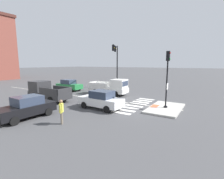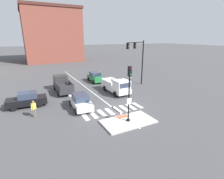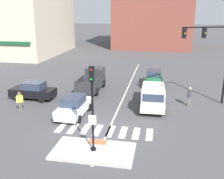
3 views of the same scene
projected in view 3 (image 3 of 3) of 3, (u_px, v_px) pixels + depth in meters
The scene contains 23 objects.
ground_plane at pixel (103, 133), 17.52m from camera, with size 300.00×300.00×0.00m, color #474749.
traffic_island at pixel (93, 151), 15.12m from camera, with size 4.75×2.63×0.15m, color #B2AFA8.
tactile_pad_front at pixel (97, 142), 16.00m from camera, with size 1.10×0.60×0.01m, color #DB5B38.
signal_pole at pixel (92, 102), 14.22m from camera, with size 0.44×0.38×4.94m.
crosswalk_stripe_a at pixel (61, 127), 18.38m from camera, with size 0.44×1.80×0.01m, color silver.
crosswalk_stripe_b at pixel (73, 128), 18.22m from camera, with size 0.44×1.80×0.01m, color silver.
crosswalk_stripe_c at pixel (85, 129), 18.07m from camera, with size 0.44×1.80×0.01m, color silver.
crosswalk_stripe_d at pixel (98, 130), 17.91m from camera, with size 0.44×1.80×0.01m, color silver.
crosswalk_stripe_e at pixel (110, 131), 17.75m from camera, with size 0.44×1.80×0.01m, color silver.
crosswalk_stripe_f at pixel (123, 132), 17.60m from camera, with size 0.44×1.80×0.01m, color silver.
crosswalk_stripe_g at pixel (136, 133), 17.44m from camera, with size 0.44×1.80×0.01m, color silver.
crosswalk_stripe_h at pixel (149, 134), 17.28m from camera, with size 0.44×1.80×0.01m, color silver.
lane_centre_line at pixel (127, 90), 26.88m from camera, with size 0.14×28.00×0.01m, color silver.
traffic_light_mast at pixel (214, 51), 21.52m from camera, with size 4.14×1.86×6.87m.
building_corner_left at pixel (9, 8), 48.12m from camera, with size 19.62×18.81×16.70m.
building_corner_right at pixel (153, 10), 57.86m from camera, with size 16.70×16.98×15.97m.
car_white_westbound_near at pixel (74, 106), 20.14m from camera, with size 1.98×4.17×1.64m.
car_black_cross_left at pixel (33, 91), 24.05m from camera, with size 4.17×1.99×1.64m.
car_green_eastbound_far at pixel (154, 78), 28.56m from camera, with size 1.92×4.14×1.64m.
pickup_truck_charcoal_westbound_far at pixel (92, 80), 26.84m from camera, with size 2.11×5.12×2.08m.
pickup_truck_white_eastbound_mid at pixel (153, 98), 21.49m from camera, with size 2.18×5.16×2.08m.
pedestrian_at_curb_left at pixel (20, 100), 20.90m from camera, with size 0.46×0.39×1.67m.
pedestrian_waiting_far_side at pixel (189, 95), 22.22m from camera, with size 0.37×0.49×1.67m.
Camera 3 is at (3.54, -15.53, 7.89)m, focal length 41.74 mm.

